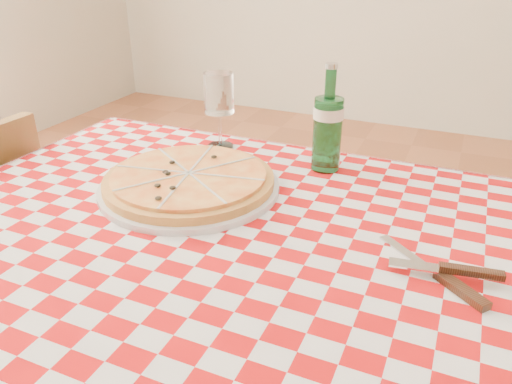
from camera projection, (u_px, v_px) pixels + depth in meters
dining_table at (253, 287)px, 0.89m from camera, size 1.20×0.80×0.75m
tablecloth at (253, 242)px, 0.85m from camera, size 1.30×0.90×0.01m
pizza_plate at (189, 179)px, 1.01m from camera, size 0.43×0.43×0.05m
water_bottle at (328, 118)px, 1.07m from camera, size 0.07×0.07×0.23m
wine_glass at (219, 111)px, 1.20m from camera, size 0.09×0.09×0.18m
cutlery at (438, 270)px, 0.75m from camera, size 0.27×0.24×0.03m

